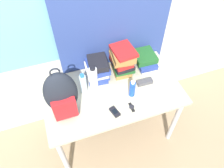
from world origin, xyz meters
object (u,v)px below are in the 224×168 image
(book_stack_right, at_px, (145,60))
(water_bottle, at_px, (83,84))
(book_stack_center, at_px, (122,60))
(sports_bottle, at_px, (93,78))
(book_stack_left, at_px, (97,69))
(backpack, at_px, (61,95))
(cell_phone, at_px, (115,112))
(sunscreen_bottle, at_px, (132,89))
(sunglasses_case, at_px, (145,82))
(wristwatch, at_px, (132,107))

(book_stack_right, height_order, water_bottle, water_bottle)
(book_stack_center, height_order, sports_bottle, book_stack_center)
(water_bottle, bearing_deg, book_stack_center, 17.67)
(book_stack_left, height_order, book_stack_right, book_stack_left)
(backpack, distance_m, book_stack_left, 0.48)
(sports_bottle, bearing_deg, water_bottle, -167.25)
(book_stack_left, height_order, sports_bottle, sports_bottle)
(backpack, height_order, book_stack_center, backpack)
(book_stack_center, relative_size, cell_phone, 2.39)
(backpack, height_order, cell_phone, backpack)
(book_stack_right, height_order, sunscreen_bottle, sunscreen_bottle)
(cell_phone, distance_m, sunglasses_case, 0.43)
(sunglasses_case, bearing_deg, sports_bottle, 165.80)
(sports_bottle, bearing_deg, sunglasses_case, -14.20)
(book_stack_left, relative_size, book_stack_right, 0.92)
(backpack, height_order, book_stack_left, backpack)
(sunscreen_bottle, bearing_deg, cell_phone, -148.66)
(book_stack_right, xyz_separation_m, water_bottle, (-0.66, -0.13, 0.04))
(backpack, distance_m, cell_phone, 0.47)
(backpack, relative_size, book_stack_left, 2.00)
(book_stack_right, height_order, sunglasses_case, book_stack_right)
(cell_phone, bearing_deg, sunglasses_case, 29.38)
(backpack, distance_m, wristwatch, 0.61)
(book_stack_left, distance_m, sunscreen_bottle, 0.38)
(wristwatch, bearing_deg, water_bottle, 138.06)
(book_stack_right, relative_size, water_bottle, 1.22)
(book_stack_left, height_order, cell_phone, book_stack_left)
(sunglasses_case, distance_m, wristwatch, 0.31)
(book_stack_center, distance_m, book_stack_right, 0.26)
(cell_phone, height_order, wristwatch, cell_phone)
(book_stack_left, height_order, wristwatch, book_stack_left)
(book_stack_center, bearing_deg, backpack, -155.63)
(sunscreen_bottle, height_order, cell_phone, sunscreen_bottle)
(book_stack_left, relative_size, cell_phone, 2.20)
(book_stack_center, xyz_separation_m, sunglasses_case, (0.15, -0.23, -0.13))
(book_stack_left, bearing_deg, book_stack_right, 0.23)
(cell_phone, bearing_deg, book_stack_center, 62.36)
(book_stack_right, xyz_separation_m, sports_bottle, (-0.56, -0.11, 0.05))
(book_stack_right, bearing_deg, book_stack_center, -179.95)
(water_bottle, height_order, sunglasses_case, water_bottle)
(book_stack_right, relative_size, sports_bottle, 1.08)
(water_bottle, relative_size, cell_phone, 1.95)
(book_stack_center, bearing_deg, book_stack_left, -179.60)
(book_stack_right, distance_m, wristwatch, 0.55)
(book_stack_center, relative_size, sports_bottle, 1.08)
(cell_phone, bearing_deg, wristwatch, -0.28)
(water_bottle, bearing_deg, backpack, -143.97)
(backpack, distance_m, book_stack_right, 0.92)
(book_stack_left, xyz_separation_m, sunscreen_bottle, (0.23, -0.31, -0.02))
(book_stack_right, bearing_deg, sports_bottle, -168.96)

